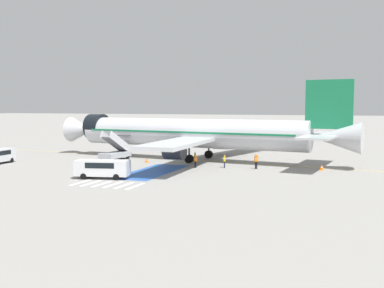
{
  "coord_description": "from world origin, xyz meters",
  "views": [
    {
      "loc": [
        19.95,
        -57.77,
        7.55
      ],
      "look_at": [
        -0.84,
        -0.27,
        2.29
      ],
      "focal_mm": 42.0,
      "sensor_mm": 36.0,
      "label": 1
    }
  ],
  "objects_px": {
    "boarding_stairs_forward": "(115,153)",
    "ground_crew_3": "(195,160)",
    "ground_crew_0": "(256,160)",
    "airliner": "(193,133)",
    "baggage_cart": "(119,163)",
    "ground_crew_2": "(195,158)",
    "ground_crew_1": "(225,160)",
    "traffic_cone_1": "(147,160)",
    "fuel_tanker": "(284,138)",
    "traffic_cone_0": "(322,167)",
    "service_van_1": "(102,167)"
  },
  "relations": [
    {
      "from": "fuel_tanker",
      "to": "ground_crew_0",
      "type": "relative_size",
      "value": 5.11
    },
    {
      "from": "fuel_tanker",
      "to": "ground_crew_0",
      "type": "bearing_deg",
      "value": -2.07
    },
    {
      "from": "fuel_tanker",
      "to": "ground_crew_0",
      "type": "xyz_separation_m",
      "value": [
        0.9,
        -29.04,
        -0.72
      ]
    },
    {
      "from": "airliner",
      "to": "ground_crew_0",
      "type": "distance_m",
      "value": 11.84
    },
    {
      "from": "ground_crew_2",
      "to": "ground_crew_3",
      "type": "height_order",
      "value": "ground_crew_2"
    },
    {
      "from": "boarding_stairs_forward",
      "to": "ground_crew_3",
      "type": "height_order",
      "value": "boarding_stairs_forward"
    },
    {
      "from": "boarding_stairs_forward",
      "to": "fuel_tanker",
      "type": "height_order",
      "value": "boarding_stairs_forward"
    },
    {
      "from": "boarding_stairs_forward",
      "to": "traffic_cone_1",
      "type": "height_order",
      "value": "boarding_stairs_forward"
    },
    {
      "from": "traffic_cone_0",
      "to": "ground_crew_0",
      "type": "bearing_deg",
      "value": -168.36
    },
    {
      "from": "fuel_tanker",
      "to": "service_van_1",
      "type": "bearing_deg",
      "value": -20.8
    },
    {
      "from": "ground_crew_3",
      "to": "traffic_cone_0",
      "type": "height_order",
      "value": "ground_crew_3"
    },
    {
      "from": "boarding_stairs_forward",
      "to": "baggage_cart",
      "type": "xyz_separation_m",
      "value": [
        3.17,
        -4.62,
        -0.75
      ]
    },
    {
      "from": "fuel_tanker",
      "to": "ground_crew_3",
      "type": "xyz_separation_m",
      "value": [
        -6.25,
        -30.54,
        -0.87
      ]
    },
    {
      "from": "ground_crew_2",
      "to": "traffic_cone_0",
      "type": "bearing_deg",
      "value": 79.27
    },
    {
      "from": "boarding_stairs_forward",
      "to": "ground_crew_3",
      "type": "bearing_deg",
      "value": -9.23
    },
    {
      "from": "ground_crew_1",
      "to": "ground_crew_3",
      "type": "distance_m",
      "value": 3.53
    },
    {
      "from": "service_van_1",
      "to": "ground_crew_0",
      "type": "xyz_separation_m",
      "value": [
        13.53,
        12.38,
        -0.1
      ]
    },
    {
      "from": "ground_crew_0",
      "to": "boarding_stairs_forward",
      "type": "bearing_deg",
      "value": 136.15
    },
    {
      "from": "ground_crew_1",
      "to": "ground_crew_2",
      "type": "distance_m",
      "value": 4.56
    },
    {
      "from": "ground_crew_2",
      "to": "traffic_cone_0",
      "type": "height_order",
      "value": "ground_crew_2"
    },
    {
      "from": "service_van_1",
      "to": "airliner",
      "type": "bearing_deg",
      "value": -23.75
    },
    {
      "from": "service_van_1",
      "to": "traffic_cone_1",
      "type": "relative_size",
      "value": 9.61
    },
    {
      "from": "airliner",
      "to": "ground_crew_3",
      "type": "distance_m",
      "value": 8.21
    },
    {
      "from": "boarding_stairs_forward",
      "to": "service_van_1",
      "type": "relative_size",
      "value": 0.93
    },
    {
      "from": "boarding_stairs_forward",
      "to": "ground_crew_1",
      "type": "bearing_deg",
      "value": -2.26
    },
    {
      "from": "ground_crew_1",
      "to": "traffic_cone_1",
      "type": "relative_size",
      "value": 2.65
    },
    {
      "from": "ground_crew_3",
      "to": "traffic_cone_0",
      "type": "relative_size",
      "value": 2.32
    },
    {
      "from": "ground_crew_2",
      "to": "ground_crew_3",
      "type": "distance_m",
      "value": 2.8
    },
    {
      "from": "airliner",
      "to": "baggage_cart",
      "type": "distance_m",
      "value": 11.22
    },
    {
      "from": "airliner",
      "to": "ground_crew_0",
      "type": "relative_size",
      "value": 24.04
    },
    {
      "from": "service_van_1",
      "to": "ground_crew_2",
      "type": "relative_size",
      "value": 3.63
    },
    {
      "from": "fuel_tanker",
      "to": "traffic_cone_0",
      "type": "height_order",
      "value": "fuel_tanker"
    },
    {
      "from": "boarding_stairs_forward",
      "to": "service_van_1",
      "type": "xyz_separation_m",
      "value": [
        6.81,
        -14.68,
        0.15
      ]
    },
    {
      "from": "airliner",
      "to": "baggage_cart",
      "type": "height_order",
      "value": "airliner"
    },
    {
      "from": "ground_crew_1",
      "to": "ground_crew_2",
      "type": "xyz_separation_m",
      "value": [
        -4.32,
        1.47,
        0.0
      ]
    },
    {
      "from": "ground_crew_0",
      "to": "ground_crew_1",
      "type": "bearing_deg",
      "value": 147.87
    },
    {
      "from": "ground_crew_0",
      "to": "traffic_cone_0",
      "type": "distance_m",
      "value": 7.61
    },
    {
      "from": "airliner",
      "to": "fuel_tanker",
      "type": "xyz_separation_m",
      "value": [
        9.17,
        23.41,
        -1.96
      ]
    },
    {
      "from": "boarding_stairs_forward",
      "to": "service_van_1",
      "type": "height_order",
      "value": "boarding_stairs_forward"
    },
    {
      "from": "boarding_stairs_forward",
      "to": "traffic_cone_1",
      "type": "relative_size",
      "value": 8.93
    },
    {
      "from": "ground_crew_0",
      "to": "ground_crew_2",
      "type": "relative_size",
      "value": 1.13
    },
    {
      "from": "boarding_stairs_forward",
      "to": "ground_crew_0",
      "type": "height_order",
      "value": "boarding_stairs_forward"
    },
    {
      "from": "ground_crew_1",
      "to": "ground_crew_2",
      "type": "bearing_deg",
      "value": 58.02
    },
    {
      "from": "baggage_cart",
      "to": "boarding_stairs_forward",
      "type": "bearing_deg",
      "value": -122.54
    },
    {
      "from": "ground_crew_1",
      "to": "airliner",
      "type": "bearing_deg",
      "value": 33.14
    },
    {
      "from": "ground_crew_2",
      "to": "traffic_cone_1",
      "type": "height_order",
      "value": "ground_crew_2"
    },
    {
      "from": "service_van_1",
      "to": "ground_crew_0",
      "type": "height_order",
      "value": "service_van_1"
    },
    {
      "from": "ground_crew_2",
      "to": "boarding_stairs_forward",
      "type": "bearing_deg",
      "value": -107.73
    },
    {
      "from": "boarding_stairs_forward",
      "to": "ground_crew_2",
      "type": "relative_size",
      "value": 3.37
    },
    {
      "from": "traffic_cone_1",
      "to": "ground_crew_1",
      "type": "bearing_deg",
      "value": -7.45
    }
  ]
}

